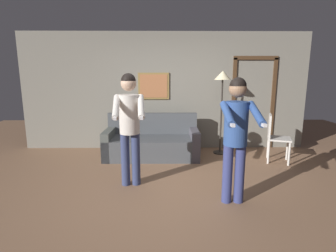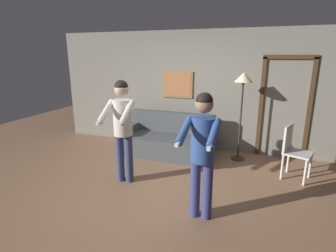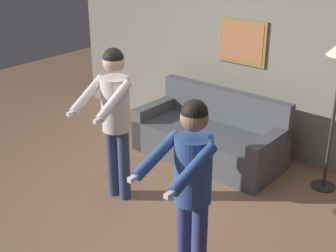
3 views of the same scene
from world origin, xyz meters
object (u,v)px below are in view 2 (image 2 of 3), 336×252
dining_chair_distant (293,149)px  person_standing_left (122,122)px  person_standing_right (202,146)px  couch (167,142)px  torchiere_lamp (243,87)px

dining_chair_distant → person_standing_left: bearing=-157.5°
person_standing_right → dining_chair_distant: size_ratio=1.78×
person_standing_left → couch: bearing=79.8°
couch → person_standing_left: (-0.26, -1.43, 0.75)m
couch → person_standing_right: (1.17, -2.02, 0.72)m
couch → dining_chair_distant: size_ratio=2.05×
person_standing_left → dining_chair_distant: bearing=22.5°
torchiere_lamp → dining_chair_distant: size_ratio=1.89×
torchiere_lamp → person_standing_right: (-0.29, -2.23, -0.48)m
person_standing_right → couch: bearing=120.1°
couch → person_standing_right: person_standing_right is taller
person_standing_left → person_standing_right: (1.43, -0.58, -0.04)m
dining_chair_distant → person_standing_right: bearing=-126.1°
person_standing_left → person_standing_right: bearing=-22.3°
couch → person_standing_left: bearing=-100.2°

